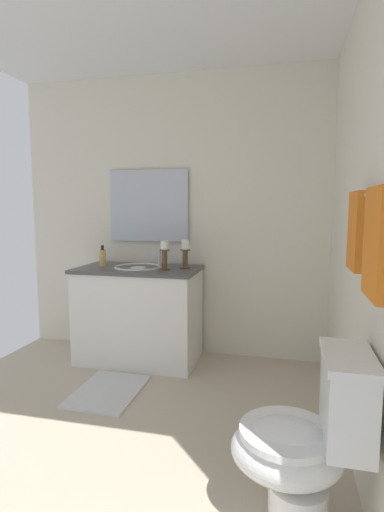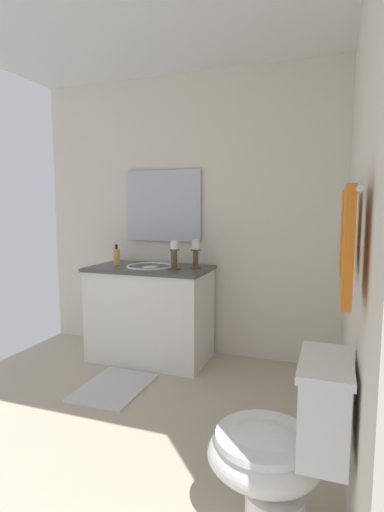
% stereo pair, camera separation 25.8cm
% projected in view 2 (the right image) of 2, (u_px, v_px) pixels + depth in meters
% --- Properties ---
extents(floor, '(2.45, 2.77, 0.02)m').
position_uv_depth(floor, '(119.00, 412.00, 2.56)').
color(floor, beige).
rests_on(floor, ground).
extents(wall_back, '(2.45, 0.04, 2.45)m').
position_uv_depth(wall_back, '(360.00, 224.00, 1.95)').
color(wall_back, silver).
rests_on(wall_back, ground).
extents(wall_left, '(0.04, 2.77, 2.45)m').
position_uv_depth(wall_left, '(185.00, 217.00, 3.56)').
color(wall_left, silver).
rests_on(wall_left, ground).
extents(ceiling, '(2.45, 2.77, 0.02)m').
position_uv_depth(ceiling, '(109.00, 4.00, 2.27)').
color(ceiling, white).
extents(vanity_cabinet, '(0.58, 1.03, 0.81)m').
position_uv_depth(vanity_cabinet, '(150.00, 313.00, 3.42)').
color(vanity_cabinet, white).
rests_on(vanity_cabinet, ground).
extents(sink_basin, '(0.40, 0.40, 0.24)m').
position_uv_depth(sink_basin, '(150.00, 271.00, 3.38)').
color(sink_basin, white).
rests_on(sink_basin, vanity_cabinet).
extents(mirror, '(0.02, 0.72, 0.63)m').
position_uv_depth(mirror, '(163.00, 206.00, 3.57)').
color(mirror, silver).
extents(candle_holder_tall, '(0.09, 0.09, 0.24)m').
position_uv_depth(candle_holder_tall, '(196.00, 253.00, 3.27)').
color(candle_holder_tall, brown).
rests_on(candle_holder_tall, vanity_cabinet).
extents(candle_holder_short, '(0.09, 0.09, 0.23)m').
position_uv_depth(candle_holder_short, '(175.00, 254.00, 3.21)').
color(candle_holder_short, brown).
rests_on(candle_holder_short, vanity_cabinet).
extents(soap_bottle, '(0.06, 0.06, 0.18)m').
position_uv_depth(soap_bottle, '(116.00, 256.00, 3.48)').
color(soap_bottle, '#E5B259').
rests_on(soap_bottle, vanity_cabinet).
extents(toilet, '(0.39, 0.54, 0.75)m').
position_uv_depth(toilet, '(281.00, 449.00, 1.55)').
color(toilet, white).
rests_on(toilet, ground).
extents(towel_bar, '(0.85, 0.02, 0.02)m').
position_uv_depth(towel_bar, '(353.00, 194.00, 1.47)').
color(towel_bar, silver).
extents(towel_near_vanity, '(0.24, 0.03, 0.35)m').
position_uv_depth(towel_near_vanity, '(345.00, 232.00, 1.70)').
color(towel_near_vanity, orange).
rests_on(towel_near_vanity, towel_bar).
extents(towel_center, '(0.26, 0.03, 0.39)m').
position_uv_depth(towel_center, '(348.00, 245.00, 1.30)').
color(towel_center, orange).
rests_on(towel_center, towel_bar).
extents(bath_mat, '(0.60, 0.44, 0.02)m').
position_uv_depth(bath_mat, '(114.00, 387.00, 2.88)').
color(bath_mat, silver).
rests_on(bath_mat, ground).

